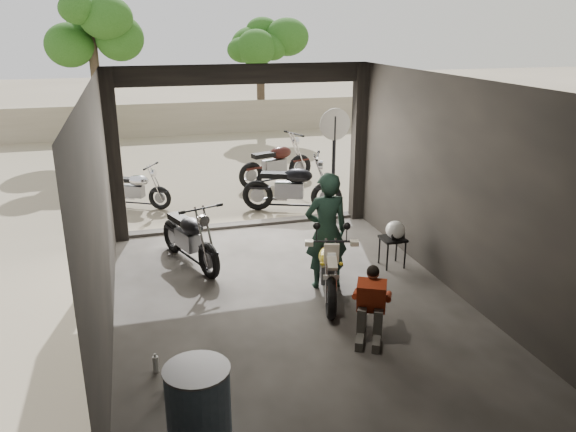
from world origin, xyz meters
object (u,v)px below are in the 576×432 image
main_bike (328,263)px  helmet (395,230)px  stool (393,242)px  outside_bike_c (292,183)px  outside_bike_a (135,186)px  mechanic (371,308)px  outside_bike_b (276,160)px  rider (326,231)px  oil_drum (199,413)px  left_bike (189,233)px  sign_post (334,140)px

main_bike → helmet: (1.42, 0.71, 0.12)m
main_bike → helmet: bearing=42.2°
stool → outside_bike_c: bearing=103.4°
outside_bike_a → mechanic: (2.77, -6.59, -0.02)m
outside_bike_a → stool: bearing=-109.1°
outside_bike_b → main_bike: bearing=153.5°
rider → stool: size_ratio=3.48×
main_bike → rider: (0.08, 0.35, 0.36)m
main_bike → stool: 1.61m
outside_bike_b → oil_drum: outside_bike_b is taller
outside_bike_b → oil_drum: (-3.09, -9.08, -0.17)m
main_bike → outside_bike_c: size_ratio=0.89×
left_bike → outside_bike_b: bearing=39.2°
oil_drum → outside_bike_b: bearing=71.2°
rider → mechanic: 1.71m
outside_bike_c → stool: size_ratio=3.59×
outside_bike_b → mechanic: bearing=155.5°
oil_drum → sign_post: bearing=61.4°
helmet → oil_drum: size_ratio=0.36×
mechanic → helmet: bearing=84.7°
main_bike → rider: bearing=91.9°
outside_bike_c → helmet: outside_bike_c is taller
outside_bike_c → oil_drum: outside_bike_c is taller
outside_bike_a → outside_bike_c: outside_bike_c is taller
oil_drum → mechanic: bearing=31.4°
left_bike → outside_bike_a: size_ratio=1.16×
outside_bike_b → outside_bike_c: outside_bike_c is taller
rider → oil_drum: 3.90m
stool → oil_drum: 5.07m
stool → oil_drum: (-3.66, -3.51, 0.01)m
rider → outside_bike_a: bearing=-58.4°
outside_bike_b → stool: size_ratio=3.57×
outside_bike_c → sign_post: bearing=-46.0°
outside_bike_a → oil_drum: 8.04m
oil_drum → sign_post: size_ratio=0.44×
main_bike → outside_bike_a: (-2.66, 5.28, -0.06)m
left_bike → rider: (1.93, -1.43, 0.34)m
outside_bike_b → outside_bike_a: bearing=87.7°
oil_drum → main_bike: bearing=50.7°
sign_post → left_bike: bearing=-160.1°
outside_bike_c → sign_post: (1.13, 0.47, 0.78)m
outside_bike_a → mechanic: bearing=-128.3°
sign_post → outside_bike_c: bearing=-175.2°
mechanic → sign_post: sign_post is taller
rider → helmet: bearing=-162.3°
oil_drum → helmet: bearing=43.3°
main_bike → helmet: size_ratio=5.00×
outside_bike_b → rider: bearing=153.8°
sign_post → helmet: bearing=-112.7°
main_bike → mechanic: (0.11, -1.31, -0.08)m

